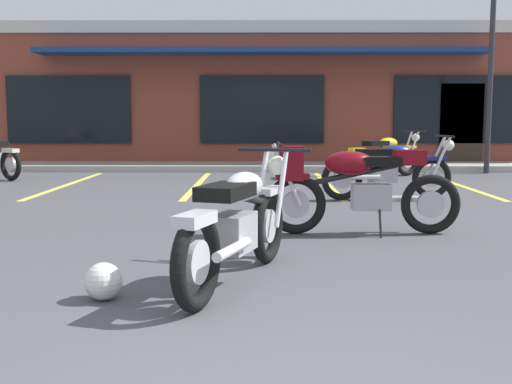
{
  "coord_description": "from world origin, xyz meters",
  "views": [
    {
      "loc": [
        -0.05,
        -2.37,
        1.23
      ],
      "look_at": [
        -0.09,
        3.44,
        0.55
      ],
      "focal_mm": 44.09,
      "sensor_mm": 36.0,
      "label": 1
    }
  ],
  "objects_px": {
    "motorcycle_black_cruiser": "(384,155)",
    "helmet_on_pavement": "(103,281)",
    "motorcycle_blue_standard": "(389,169)",
    "motorcycle_silver_naked": "(353,185)",
    "motorcycle_foreground_classic": "(239,222)",
    "parking_lot_lamp_post": "(494,28)"
  },
  "relations": [
    {
      "from": "motorcycle_black_cruiser",
      "to": "parking_lot_lamp_post",
      "type": "xyz_separation_m",
      "value": [
        2.52,
        0.94,
        2.72
      ]
    },
    {
      "from": "motorcycle_foreground_classic",
      "to": "parking_lot_lamp_post",
      "type": "distance_m",
      "value": 11.11
    },
    {
      "from": "motorcycle_black_cruiser",
      "to": "motorcycle_foreground_classic",
      "type": "bearing_deg",
      "value": -107.99
    },
    {
      "from": "motorcycle_foreground_classic",
      "to": "motorcycle_blue_standard",
      "type": "distance_m",
      "value": 5.36
    },
    {
      "from": "helmet_on_pavement",
      "to": "parking_lot_lamp_post",
      "type": "relative_size",
      "value": 0.05
    },
    {
      "from": "motorcycle_foreground_classic",
      "to": "helmet_on_pavement",
      "type": "xyz_separation_m",
      "value": [
        -0.91,
        -0.46,
        -0.33
      ]
    },
    {
      "from": "motorcycle_foreground_classic",
      "to": "motorcycle_silver_naked",
      "type": "xyz_separation_m",
      "value": [
        1.15,
        2.02,
        0.07
      ]
    },
    {
      "from": "motorcycle_black_cruiser",
      "to": "parking_lot_lamp_post",
      "type": "relative_size",
      "value": 0.37
    },
    {
      "from": "motorcycle_silver_naked",
      "to": "helmet_on_pavement",
      "type": "relative_size",
      "value": 8.1
    },
    {
      "from": "motorcycle_silver_naked",
      "to": "helmet_on_pavement",
      "type": "bearing_deg",
      "value": -129.68
    },
    {
      "from": "motorcycle_foreground_classic",
      "to": "motorcycle_black_cruiser",
      "type": "relative_size",
      "value": 1.12
    },
    {
      "from": "motorcycle_black_cruiser",
      "to": "motorcycle_silver_naked",
      "type": "bearing_deg",
      "value": -103.93
    },
    {
      "from": "motorcycle_silver_naked",
      "to": "helmet_on_pavement",
      "type": "height_order",
      "value": "motorcycle_silver_naked"
    },
    {
      "from": "motorcycle_foreground_classic",
      "to": "motorcycle_silver_naked",
      "type": "height_order",
      "value": "same"
    },
    {
      "from": "motorcycle_foreground_classic",
      "to": "motorcycle_silver_naked",
      "type": "relative_size",
      "value": 0.97
    },
    {
      "from": "motorcycle_silver_naked",
      "to": "motorcycle_blue_standard",
      "type": "height_order",
      "value": "same"
    },
    {
      "from": "parking_lot_lamp_post",
      "to": "motorcycle_silver_naked",
      "type": "bearing_deg",
      "value": -119.18
    },
    {
      "from": "motorcycle_blue_standard",
      "to": "helmet_on_pavement",
      "type": "bearing_deg",
      "value": -119.45
    },
    {
      "from": "helmet_on_pavement",
      "to": "motorcycle_blue_standard",
      "type": "bearing_deg",
      "value": 60.55
    },
    {
      "from": "motorcycle_black_cruiser",
      "to": "helmet_on_pavement",
      "type": "relative_size",
      "value": 7.01
    },
    {
      "from": "motorcycle_black_cruiser",
      "to": "helmet_on_pavement",
      "type": "distance_m",
      "value": 9.64
    },
    {
      "from": "motorcycle_black_cruiser",
      "to": "motorcycle_silver_naked",
      "type": "xyz_separation_m",
      "value": [
        -1.6,
        -6.44,
        0.07
      ]
    }
  ]
}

